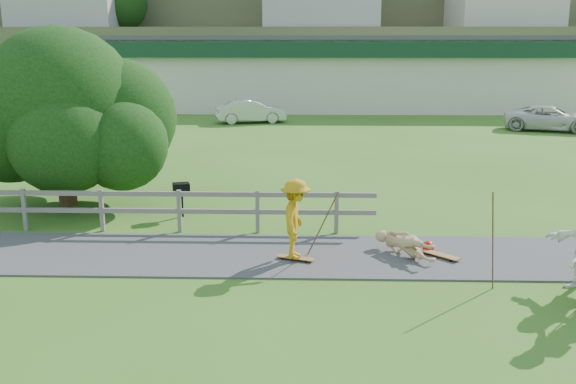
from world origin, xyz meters
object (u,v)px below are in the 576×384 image
at_px(tree, 63,132).
at_px(car_white, 551,118).
at_px(skater_fallen, 405,244).
at_px(bbq, 182,200).
at_px(car_silver, 251,111).
at_px(skater_rider, 296,223).

bearing_deg(tree, car_white, 39.32).
relative_size(skater_fallen, bbq, 1.74).
xyz_separation_m(skater_fallen, tree, (-9.37, 4.55, 1.88)).
distance_m(car_silver, bbq, 20.87).
height_order(car_white, bbq, car_white).
xyz_separation_m(skater_fallen, bbq, (-5.68, 3.25, 0.18)).
distance_m(car_white, bbq, 24.47).
height_order(skater_fallen, car_white, car_white).
distance_m(skater_rider, tree, 8.60).
relative_size(skater_rider, skater_fallen, 1.06).
bearing_deg(car_silver, skater_rider, 172.76).
distance_m(tree, bbq, 4.27).
relative_size(skater_rider, car_white, 0.37).
bearing_deg(tree, car_silver, 79.06).
height_order(skater_rider, tree, tree).
distance_m(skater_fallen, tree, 10.59).
xyz_separation_m(skater_rider, bbq, (-3.23, 3.63, -0.40)).
distance_m(skater_rider, skater_fallen, 2.55).
distance_m(skater_fallen, car_white, 23.86).
relative_size(skater_rider, tree, 0.25).
height_order(car_white, tree, tree).
bearing_deg(skater_fallen, car_white, 27.13).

